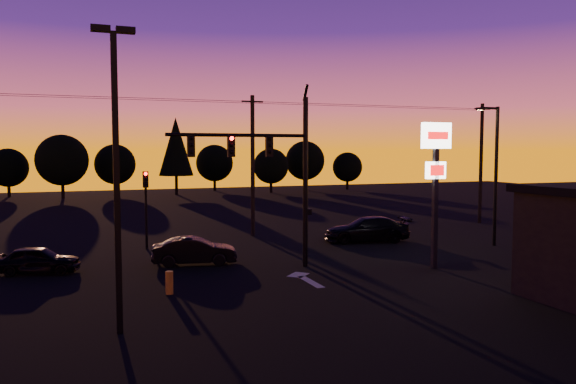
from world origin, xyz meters
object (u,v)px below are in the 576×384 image
streetlight (495,169)px  car_left (38,260)px  car_mid (195,251)px  car_right (367,229)px  parking_lot_light (116,159)px  pylon_sign (436,163)px  traffic_signal_mast (273,163)px  bollard (169,283)px  secondary_signal (146,198)px

streetlight → car_left: size_ratio=2.21×
car_mid → car_right: size_ratio=0.78×
parking_lot_light → car_left: size_ratio=2.53×
parking_lot_light → car_left: bearing=106.0°
pylon_sign → parking_lot_light: bearing=-162.8°
traffic_signal_mast → bollard: bearing=-151.3°
pylon_sign → car_left: pylon_sign is taller
car_left → parking_lot_light: bearing=-150.3°
secondary_signal → car_right: size_ratio=0.85×
traffic_signal_mast → car_left: bearing=164.4°
traffic_signal_mast → streetlight: bearing=6.1°
parking_lot_light → bollard: parking_lot_light is taller
streetlight → bollard: 20.17m
parking_lot_light → car_mid: parking_lot_light is taller
bollard → car_right: 15.53m
parking_lot_light → car_mid: bearing=66.0°
pylon_sign → bollard: size_ratio=7.65×
pylon_sign → streetlight: bearing=30.1°
bollard → traffic_signal_mast: bearing=28.7°
secondary_signal → streetlight: streetlight is taller
parking_lot_light → car_right: bearing=39.1°
secondary_signal → car_left: (-5.32, -4.63, -2.25)m
parking_lot_light → streetlight: (21.41, 8.50, -0.85)m
car_mid → car_right: car_right is taller
car_mid → traffic_signal_mast: bearing=-114.6°
bollard → streetlight: bearing=12.8°
streetlight → car_left: 24.56m
pylon_sign → traffic_signal_mast: bearing=160.6°
secondary_signal → car_right: bearing=-9.3°
secondary_signal → streetlight: bearing=-17.6°
car_left → car_right: 18.26m
parking_lot_light → secondary_signal: bearing=80.2°
streetlight → car_mid: streetlight is taller
parking_lot_light → car_left: 11.25m
bollard → parking_lot_light: bearing=-117.4°
bollard → car_mid: size_ratio=0.22×
car_left → car_mid: car_mid is taller
parking_lot_light → car_mid: size_ratio=2.27×
streetlight → car_right: bearing=147.7°
secondary_signal → bollard: secondary_signal is taller
bollard → car_right: bearing=32.3°
parking_lot_light → car_mid: 11.20m
car_mid → parking_lot_light: bearing=167.1°
pylon_sign → secondary_signal: bearing=140.2°
traffic_signal_mast → pylon_sign: bearing=-19.4°
pylon_sign → car_left: (-17.32, 5.35, -4.30)m
streetlight → car_left: streetlight is taller
traffic_signal_mast → car_right: size_ratio=1.67×
car_left → pylon_sign: bearing=-93.5°
secondary_signal → car_right: 13.11m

